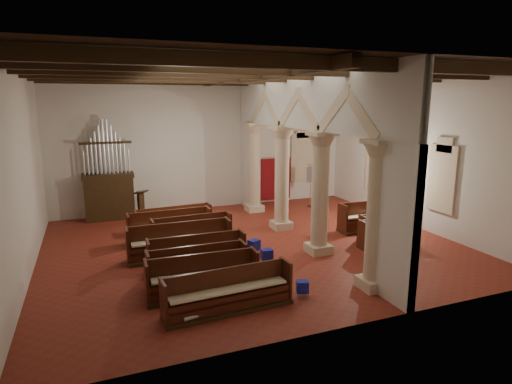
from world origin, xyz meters
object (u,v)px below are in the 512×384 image
object	(u,v)px
lectern	(141,206)
aisle_pew_0	(387,237)
processional_banner	(310,191)
nave_pew_0	(229,297)
pipe_organ	(109,188)

from	to	relation	value
lectern	aisle_pew_0	world-z (taller)	lectern
processional_banner	nave_pew_0	distance (m)	11.00
pipe_organ	nave_pew_0	world-z (taller)	pipe_organ
processional_banner	aisle_pew_0	distance (m)	6.16
aisle_pew_0	nave_pew_0	bearing A→B (deg)	-157.55
pipe_organ	lectern	bearing A→B (deg)	-16.61
nave_pew_0	aisle_pew_0	size ratio (longest dim) A/B	1.57
pipe_organ	processional_banner	world-z (taller)	pipe_organ
lectern	nave_pew_0	world-z (taller)	lectern
pipe_organ	aisle_pew_0	bearing A→B (deg)	-39.77
lectern	nave_pew_0	xyz separation A→B (m)	(0.97, -9.41, -0.19)
lectern	nave_pew_0	distance (m)	9.46
pipe_organ	nave_pew_0	bearing A→B (deg)	-77.15
lectern	aisle_pew_0	size ratio (longest dim) A/B	0.62
nave_pew_0	pipe_organ	bearing A→B (deg)	99.63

